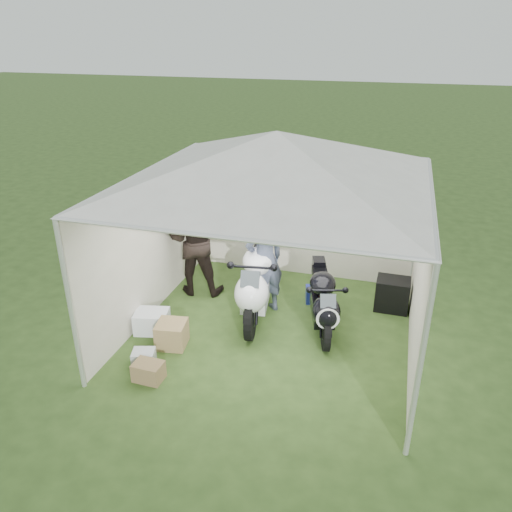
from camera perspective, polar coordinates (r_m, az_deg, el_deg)
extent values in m
plane|color=#294018|center=(7.75, 2.00, -8.26)|extent=(80.00, 80.00, 0.00)
cylinder|color=silver|center=(6.38, -20.41, -5.67)|extent=(0.06, 0.06, 2.30)
cylinder|color=silver|center=(5.30, 18.23, -11.96)|extent=(0.06, 0.06, 2.30)
cylinder|color=silver|center=(9.55, -6.57, 5.80)|extent=(0.06, 0.06, 2.30)
cylinder|color=silver|center=(8.87, 18.09, 3.21)|extent=(0.06, 0.06, 2.30)
cube|color=beige|center=(9.00, 5.32, 4.66)|extent=(4.00, 0.02, 2.30)
cube|color=beige|center=(7.87, -12.11, 1.22)|extent=(0.02, 4.00, 2.30)
cube|color=beige|center=(7.03, 18.14, -2.45)|extent=(0.02, 4.00, 2.30)
pyramid|color=silver|center=(6.69, 2.33, 11.18)|extent=(5.66, 5.66, 0.70)
cube|color=#99A5B7|center=(9.21, -4.79, 9.71)|extent=(0.22, 0.02, 0.28)
cube|color=#99A5B7|center=(9.09, -2.70, 9.57)|extent=(0.22, 0.02, 0.28)
cube|color=#99A5B7|center=(8.99, -0.56, 9.42)|extent=(0.22, 0.01, 0.28)
cube|color=#99A5B7|center=(8.89, 1.63, 9.25)|extent=(0.22, 0.01, 0.28)
cube|color=#99A5B7|center=(9.29, -4.72, 7.92)|extent=(0.22, 0.02, 0.28)
cube|color=#99A5B7|center=(9.17, -2.66, 7.76)|extent=(0.22, 0.01, 0.28)
cube|color=#99A5B7|center=(9.07, -0.55, 7.59)|extent=(0.22, 0.02, 0.28)
cube|color=#99A5B7|center=(8.98, 1.61, 7.41)|extent=(0.22, 0.01, 0.28)
cylinder|color=#D8590C|center=(8.70, 6.79, 9.42)|extent=(3.20, 0.02, 0.02)
cylinder|color=black|center=(7.36, -0.63, -7.10)|extent=(0.21, 0.68, 0.67)
cylinder|color=black|center=(8.71, 0.87, -1.75)|extent=(0.26, 0.69, 0.67)
cube|color=white|center=(7.94, 0.13, -3.83)|extent=(0.53, 1.10, 0.33)
ellipsoid|color=white|center=(7.27, -0.52, -4.25)|extent=(0.60, 0.74, 0.56)
ellipsoid|color=white|center=(7.83, 0.25, -0.57)|extent=(0.59, 0.75, 0.39)
cube|color=black|center=(8.26, 0.66, 0.32)|extent=(0.39, 0.71, 0.16)
cube|color=white|center=(8.56, 0.97, 1.86)|extent=(0.29, 0.37, 0.20)
cube|color=black|center=(8.24, 0.55, -1.20)|extent=(0.20, 0.62, 0.11)
cube|color=#3F474C|center=(7.02, -0.68, -2.69)|extent=(0.29, 0.20, 0.23)
cylinder|color=black|center=(7.22, 7.98, -8.65)|extent=(0.23, 0.54, 0.54)
cylinder|color=black|center=(8.30, 7.08, -3.89)|extent=(0.27, 0.56, 0.54)
cube|color=black|center=(7.68, 7.56, -5.82)|extent=(0.52, 0.90, 0.27)
ellipsoid|color=black|center=(7.15, 8.04, -6.32)|extent=(0.53, 0.63, 0.45)
ellipsoid|color=black|center=(7.58, 7.64, -3.13)|extent=(0.53, 0.64, 0.32)
cube|color=black|center=(7.93, 7.36, -2.26)|extent=(0.37, 0.58, 0.13)
cube|color=black|center=(8.16, 7.19, -0.87)|extent=(0.26, 0.31, 0.16)
cube|color=maroon|center=(7.92, 7.36, -3.55)|extent=(0.22, 0.50, 0.09)
cube|color=#3F474C|center=(6.94, 8.24, -5.12)|extent=(0.24, 0.18, 0.19)
cylinder|color=white|center=(6.98, 8.21, -7.16)|extent=(0.32, 0.10, 0.32)
cube|color=blue|center=(8.44, 6.98, -4.38)|extent=(0.42, 0.32, 0.28)
imported|color=black|center=(8.43, -7.00, 1.89)|extent=(1.06, 0.89, 1.95)
imported|color=#505975|center=(7.76, 0.97, -0.44)|extent=(0.78, 0.79, 1.84)
cube|color=black|center=(8.42, 15.30, -4.23)|extent=(0.54, 0.43, 0.53)
cube|color=silver|center=(7.76, -11.81, -7.33)|extent=(0.56, 0.48, 0.33)
cube|color=#94784B|center=(7.38, -9.60, -8.79)|extent=(0.47, 0.47, 0.37)
cube|color=#B3B7BC|center=(7.10, -12.70, -11.30)|extent=(0.36, 0.32, 0.22)
cube|color=brown|center=(6.82, -12.19, -12.76)|extent=(0.39, 0.28, 0.25)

